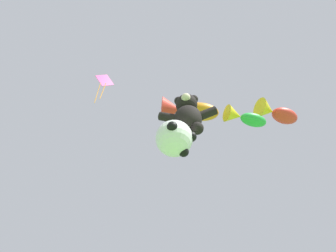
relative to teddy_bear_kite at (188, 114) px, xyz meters
The scene contains 6 objects.
teddy_bear_kite is the anchor object (origin of this frame).
soccer_ball_kite 1.41m from the teddy_bear_kite, 160.41° to the right, with size 1.19×1.19×1.10m.
fish_kite_tangerine 2.13m from the teddy_bear_kite, 92.16° to the left, with size 2.52×1.42×1.00m.
fish_kite_emerald 3.10m from the teddy_bear_kite, 34.57° to the left, with size 1.87×1.32×0.72m.
fish_kite_crimson 4.84m from the teddy_bear_kite, 28.26° to the left, with size 2.05×1.60×0.90m.
diamond_kite 5.95m from the teddy_bear_kite, 168.97° to the left, with size 0.81×0.63×2.37m.
Camera 1 is at (0.40, -1.28, 0.91)m, focal length 28.00 mm.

